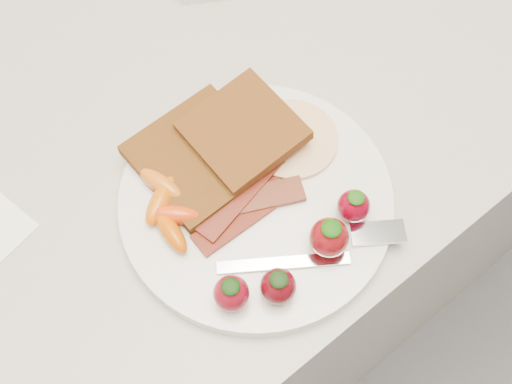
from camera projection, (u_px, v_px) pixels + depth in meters
counter at (207, 253)px, 1.10m from camera, size 2.00×0.60×0.90m
plate at (256, 201)px, 0.63m from camera, size 0.27×0.27×0.02m
toast_lower at (201, 156)px, 0.64m from camera, size 0.12×0.12×0.01m
toast_upper at (243, 131)px, 0.64m from camera, size 0.10×0.10×0.02m
fried_egg at (292, 137)px, 0.65m from camera, size 0.10×0.10×0.02m
bacon_strips at (244, 204)px, 0.62m from camera, size 0.12×0.07×0.01m
baby_carrots at (166, 207)px, 0.61m from camera, size 0.06×0.10×0.02m
strawberries at (301, 254)px, 0.58m from camera, size 0.17×0.05×0.04m
fork at (327, 249)px, 0.60m from camera, size 0.17×0.10×0.00m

